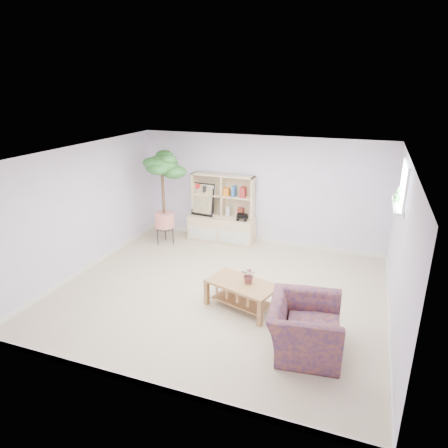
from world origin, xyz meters
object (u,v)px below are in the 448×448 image
(floor_tree, at_px, (163,199))
(armchair, at_px, (305,324))
(storage_unit, at_px, (222,209))
(coffee_table, at_px, (242,295))

(floor_tree, height_order, armchair, floor_tree)
(storage_unit, xyz_separation_m, armchair, (2.45, -3.35, -0.36))
(armchair, bearing_deg, floor_tree, 45.32)
(coffee_table, relative_size, armchair, 1.02)
(coffee_table, distance_m, armchair, 1.35)
(coffee_table, bearing_deg, storage_unit, 133.90)
(floor_tree, bearing_deg, coffee_table, -39.54)
(storage_unit, relative_size, coffee_table, 1.39)
(storage_unit, bearing_deg, armchair, -53.83)
(coffee_table, height_order, armchair, armchair)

